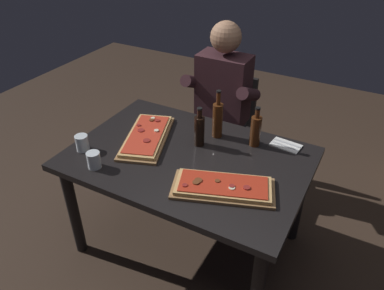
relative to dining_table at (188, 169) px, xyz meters
name	(u,v)px	position (x,y,z in m)	size (l,w,h in m)	color
ground_plane	(189,242)	(0.00, 0.00, -0.64)	(6.40, 6.40, 0.00)	#38281E
dining_table	(188,169)	(0.00, 0.00, 0.00)	(1.40, 0.96, 0.74)	black
pizza_rectangular_front	(223,187)	(0.31, -0.18, 0.11)	(0.59, 0.40, 0.05)	olive
pizza_rectangular_left	(147,136)	(-0.32, 0.04, 0.11)	(0.42, 0.59, 0.05)	olive
wine_bottle_dark	(218,119)	(0.05, 0.29, 0.22)	(0.06, 0.06, 0.32)	#47230F
oil_bottle_amber	(256,130)	(0.30, 0.30, 0.20)	(0.07, 0.07, 0.26)	#47230F
vinegar_bottle_green	(199,130)	(0.00, 0.14, 0.20)	(0.06, 0.06, 0.26)	black
tumbler_near_camera	(94,160)	(-0.41, -0.35, 0.14)	(0.08, 0.08, 0.10)	silver
tumbler_far_side	(82,144)	(-0.60, -0.24, 0.14)	(0.08, 0.08, 0.10)	silver
napkin_cutlery_set	(286,145)	(0.48, 0.39, 0.10)	(0.19, 0.13, 0.01)	white
diner_chair	(225,124)	(-0.13, 0.86, -0.16)	(0.44, 0.44, 0.87)	black
seated_diner	(220,102)	(-0.13, 0.74, 0.10)	(0.53, 0.41, 1.33)	#23232D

